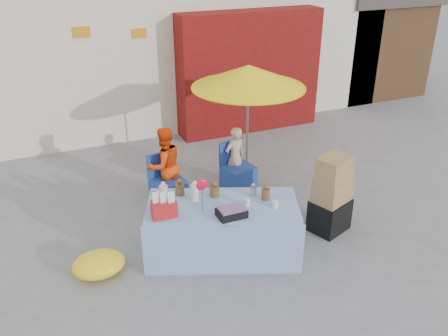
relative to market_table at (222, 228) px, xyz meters
name	(u,v)px	position (x,y,z in m)	size (l,w,h in m)	color
ground	(239,249)	(0.25, -0.02, -0.40)	(80.00, 80.00, 0.00)	slate
market_table	(222,228)	(0.00, 0.00, 0.00)	(2.25, 1.66, 1.24)	#91AEE8
chair_left	(168,190)	(-0.27, 1.58, -0.15)	(0.58, 0.57, 0.85)	#203F93
chair_right	(238,176)	(0.98, 1.58, -0.15)	(0.58, 0.57, 0.85)	#203F93
vendor_orange	(164,165)	(-0.27, 1.72, 0.24)	(0.63, 0.49, 1.29)	#EF400C
vendor_beige	(235,158)	(0.98, 1.72, 0.15)	(0.40, 0.26, 1.10)	tan
umbrella	(249,77)	(1.28, 1.87, 1.49)	(1.90, 1.90, 2.09)	gray
box_stack	(331,197)	(1.69, -0.09, 0.15)	(0.66, 0.60, 1.20)	black
tarp_bundle	(99,264)	(-1.64, 0.21, -0.25)	(0.68, 0.54, 0.31)	yellow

